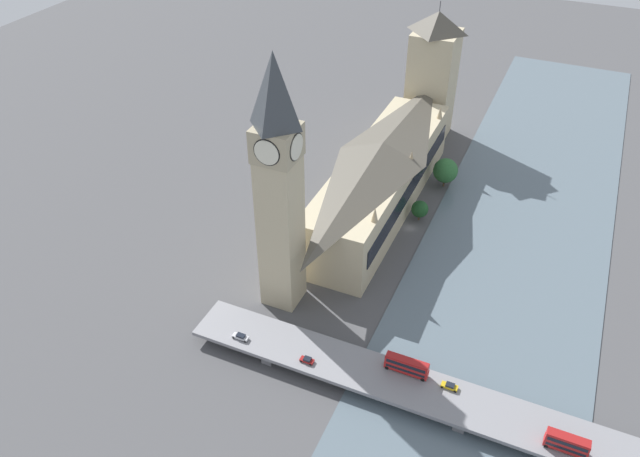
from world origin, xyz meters
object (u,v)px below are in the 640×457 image
car_northbound_lead (241,337)px  car_southbound_lead (307,360)px  road_bridge (465,406)px  car_northbound_tail (450,386)px  parliament_hall (381,176)px  double_decker_bus_lead (567,443)px  clock_tower (279,184)px  victoria_tower (432,76)px  double_decker_bus_mid (407,365)px

car_northbound_lead → car_southbound_lead: car_northbound_lead is taller
road_bridge → car_northbound_tail: car_northbound_tail is taller
parliament_hall → double_decker_bus_lead: size_ratio=9.78×
clock_tower → car_northbound_tail: bearing=163.1°
victoria_tower → road_bridge: victoria_tower is taller
double_decker_bus_lead → double_decker_bus_mid: double_decker_bus_lead is taller
double_decker_bus_mid → car_northbound_tail: (-11.92, 0.42, -1.97)m
car_southbound_lead → parliament_hall: bearing=-84.1°
car_northbound_tail → road_bridge: bearing=146.9°
clock_tower → road_bridge: bearing=161.7°
double_decker_bus_lead → car_southbound_lead: 67.05m
parliament_hall → clock_tower: clock_tower is taller
victoria_tower → double_decker_bus_mid: (-34.26, 137.98, -20.53)m
clock_tower → victoria_tower: (-10.57, -121.19, -14.77)m
car_northbound_lead → car_northbound_tail: car_northbound_lead is taller
road_bridge → parliament_hall: bearing=-57.1°
double_decker_bus_lead → car_northbound_tail: 30.34m
car_northbound_lead → car_northbound_tail: 58.60m
clock_tower → road_bridge: clock_tower is taller
parliament_hall → road_bridge: 94.82m
double_decker_bus_lead → car_southbound_lead: bearing=0.2°
road_bridge → car_northbound_tail: bearing=-33.1°
victoria_tower → road_bridge: (-51.22, 141.68, -24.06)m
road_bridge → car_northbound_lead: size_ratio=32.70×
car_southbound_lead → road_bridge: bearing=-175.0°
double_decker_bus_mid → car_northbound_lead: (46.27, 7.31, -1.94)m
parliament_hall → car_northbound_tail: bearing=121.3°
parliament_hall → clock_tower: bearing=79.7°
car_northbound_tail → clock_tower: bearing=-16.9°
road_bridge → double_decker_bus_lead: bearing=172.0°
double_decker_bus_lead → car_southbound_lead: (67.02, 0.26, -1.99)m
road_bridge → car_southbound_lead: (42.54, 3.71, 1.54)m
parliament_hall → victoria_tower: 64.01m
car_southbound_lead → car_northbound_lead: bearing=-0.3°
parliament_hall → victoria_tower: size_ratio=1.68×
road_bridge → car_southbound_lead: bearing=5.0°
parliament_hall → car_northbound_lead: (12.07, 82.78, -8.72)m
parliament_hall → double_decker_bus_mid: parliament_hall is taller
parliament_hall → road_bridge: size_ratio=0.64×
road_bridge → double_decker_bus_lead: (-24.48, 3.45, 3.53)m
victoria_tower → double_decker_bus_mid: 143.64m
parliament_hall → clock_tower: (10.63, 58.68, 28.52)m
parliament_hall → victoria_tower: (0.06, -62.51, 13.75)m
victoria_tower → car_northbound_tail: 147.62m
parliament_hall → victoria_tower: bearing=-89.9°
road_bridge → double_decker_bus_lead: size_ratio=15.28×
clock_tower → car_northbound_lead: bearing=86.6°
parliament_hall → double_decker_bus_mid: 83.13m
victoria_tower → car_southbound_lead: bearing=93.4°
victoria_tower → double_decker_bus_mid: size_ratio=4.98×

